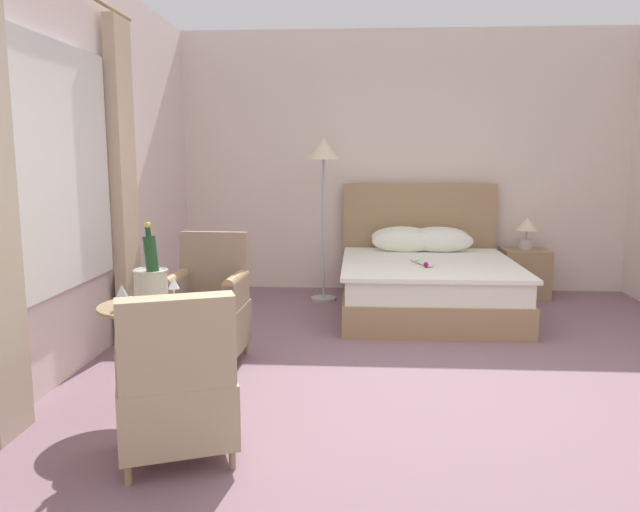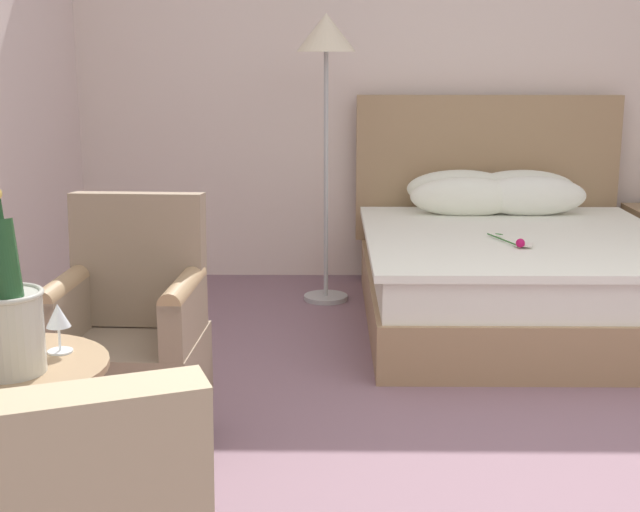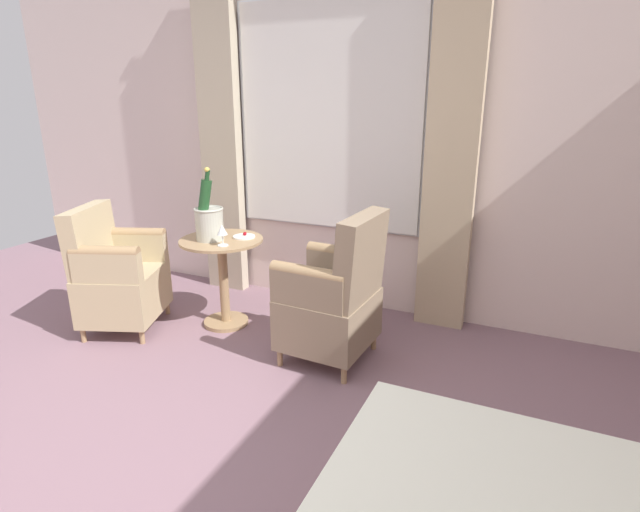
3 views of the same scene
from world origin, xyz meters
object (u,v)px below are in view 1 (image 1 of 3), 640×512
Objects in this scene: bed at (426,279)px; armchair_facing_bed at (176,387)px; side_table_round at (149,343)px; armchair_by_window at (209,307)px; champagne_bucket at (151,282)px; nightstand at (524,273)px; bedside_lamp at (527,229)px; wine_glass_near_bucket at (174,285)px; floor_lamp_brass at (324,163)px; snack_plate at (138,299)px; wine_glass_near_edge at (122,292)px.

armchair_facing_bed is at bearing -115.94° from bed.
armchair_by_window is (0.15, 0.96, -0.00)m from side_table_round.
champagne_bucket is at bearing -95.59° from armchair_by_window.
nightstand is 1.49× the size of bedside_lamp.
bed reaches higher than nightstand.
nightstand is 4.54m from wine_glass_near_bucket.
bed reaches higher than side_table_round.
bed is 3.99× the size of champagne_bucket.
nightstand is at bearing 46.96° from side_table_round.
snack_plate is at bearing -109.06° from floor_lamp_brass.
wine_glass_near_bucket is at bearing -104.70° from floor_lamp_brass.
floor_lamp_brass reaches higher than armchair_facing_bed.
nightstand is 3.61× the size of wine_glass_near_bucket.
side_table_round is 4.50× the size of wine_glass_near_edge.
wine_glass_near_edge is at bearing -137.41° from wine_glass_near_bucket.
wine_glass_near_edge reaches higher than side_table_round.
nightstand is 0.30× the size of floor_lamp_brass.
nightstand is 4.98m from armchair_facing_bed.
floor_lamp_brass is 3.46m from wine_glass_near_edge.
champagne_bucket is 0.20m from wine_glass_near_bucket.
floor_lamp_brass is 2.64× the size of side_table_round.
nightstand is at bearing 38.94° from armchair_by_window.
floor_lamp_brass is (-2.28, -0.33, 0.74)m from bedside_lamp.
champagne_bucket is at bearing -105.38° from floor_lamp_brass.
armchair_by_window is at bearing 84.41° from champagne_bucket.
snack_plate is (-0.24, 0.02, -0.10)m from wine_glass_near_bucket.
floor_lamp_brass is at bearing 159.79° from bed.
armchair_facing_bed reaches higher than bedside_lamp.
champagne_bucket reaches higher than snack_plate.
champagne_bucket is (0.05, -0.06, 0.40)m from side_table_round.
snack_plate is at bearing -129.47° from bed.
wine_glass_near_bucket is 1.00× the size of wine_glass_near_edge.
bedside_lamp is 0.36× the size of armchair_by_window.
snack_plate is 0.91m from armchair_by_window.
wine_glass_near_bucket reaches higher than nightstand.
wine_glass_near_edge is (-1.03, -3.21, -0.74)m from floor_lamp_brass.
armchair_by_window reaches higher than bedside_lamp.
champagne_bucket is 0.52× the size of armchair_by_window.
bedside_lamp reaches higher than wine_glass_near_edge.
armchair_facing_bed reaches higher than nightstand.
floor_lamp_brass is (-2.28, -0.33, 1.25)m from nightstand.
snack_plate is 0.97m from armchair_facing_bed.
bed is at bearing 54.09° from wine_glass_near_bucket.
side_table_round is 0.73× the size of armchair_facing_bed.
wine_glass_near_bucket is at bearing 39.54° from side_table_round.
bed is 2.09× the size of armchair_by_window.
armchair_facing_bed is at bearing -98.30° from floor_lamp_brass.
floor_lamp_brass is 3.35m from champagne_bucket.
bed is 3.35m from snack_plate.
floor_lamp_brass reaches higher than armchair_by_window.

